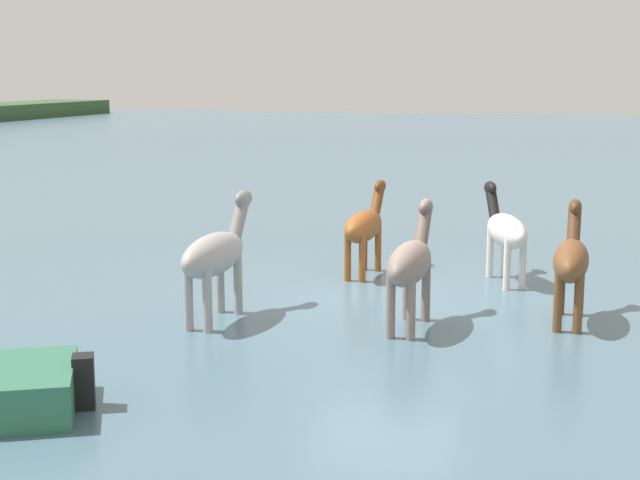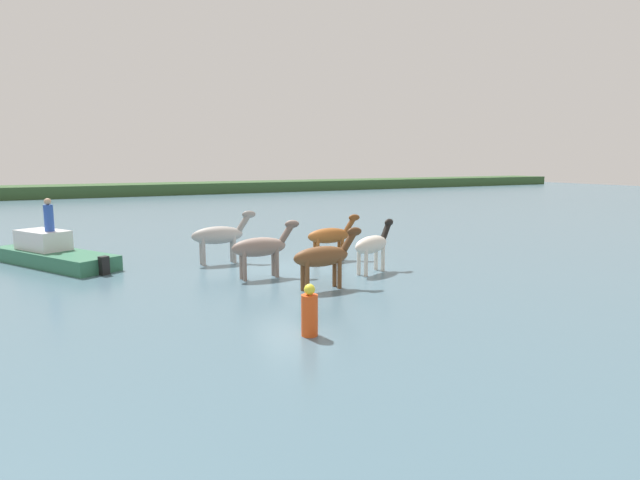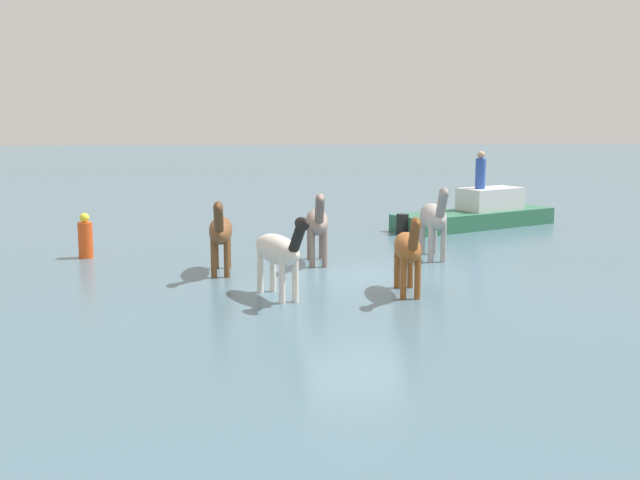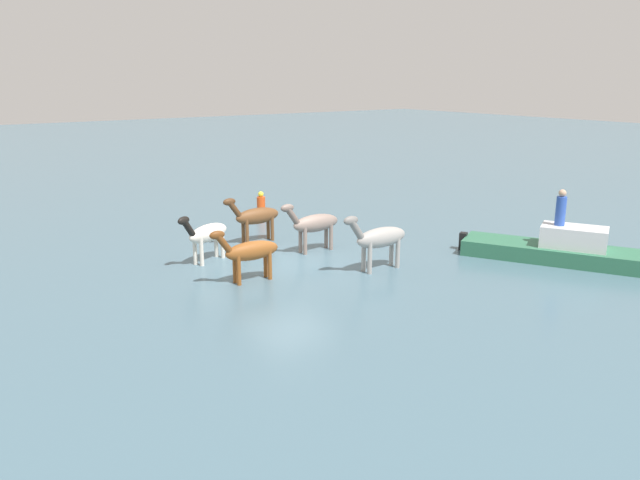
{
  "view_description": "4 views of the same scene",
  "coord_description": "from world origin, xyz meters",
  "px_view_note": "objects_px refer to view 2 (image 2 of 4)",
  "views": [
    {
      "loc": [
        -14.88,
        -3.44,
        3.79
      ],
      "look_at": [
        -0.76,
        0.89,
        1.14
      ],
      "focal_mm": 52.78,
      "sensor_mm": 36.0,
      "label": 1
    },
    {
      "loc": [
        -7.58,
        -16.15,
        3.74
      ],
      "look_at": [
        0.82,
        -0.43,
        1.03
      ],
      "focal_mm": 29.44,
      "sensor_mm": 36.0,
      "label": 2
    },
    {
      "loc": [
        17.63,
        -2.09,
        3.65
      ],
      "look_at": [
        0.4,
        -0.8,
        0.88
      ],
      "focal_mm": 45.2,
      "sensor_mm": 36.0,
      "label": 3
    },
    {
      "loc": [
        10.35,
        16.27,
        5.94
      ],
      "look_at": [
        -0.94,
        0.36,
        0.73
      ],
      "focal_mm": 34.49,
      "sensor_mm": 36.0,
      "label": 4
    }
  ],
  "objects_px": {
    "horse_chestnut_trailing": "(373,245)",
    "boat_launch_far": "(53,256)",
    "horse_pinto_flank": "(220,235)",
    "person_spotter_bow": "(49,216)",
    "buoy_channel_marker": "(310,313)",
    "horse_mid_herd": "(262,247)",
    "horse_gray_outer": "(324,256)",
    "horse_lead": "(331,236)"
  },
  "relations": [
    {
      "from": "horse_chestnut_trailing",
      "to": "boat_launch_far",
      "type": "xyz_separation_m",
      "value": [
        -9.45,
        6.54,
        -0.63
      ]
    },
    {
      "from": "horse_pinto_flank",
      "to": "person_spotter_bow",
      "type": "distance_m",
      "value": 6.11
    },
    {
      "from": "person_spotter_bow",
      "to": "buoy_channel_marker",
      "type": "distance_m",
      "value": 12.34
    },
    {
      "from": "horse_chestnut_trailing",
      "to": "buoy_channel_marker",
      "type": "relative_size",
      "value": 1.91
    },
    {
      "from": "horse_pinto_flank",
      "to": "horse_mid_herd",
      "type": "relative_size",
      "value": 1.05
    },
    {
      "from": "horse_pinto_flank",
      "to": "horse_mid_herd",
      "type": "bearing_deg",
      "value": -80.28
    },
    {
      "from": "boat_launch_far",
      "to": "buoy_channel_marker",
      "type": "xyz_separation_m",
      "value": [
        4.67,
        -11.27,
        0.18
      ]
    },
    {
      "from": "horse_mid_herd",
      "to": "horse_gray_outer",
      "type": "xyz_separation_m",
      "value": [
        1.03,
        -2.26,
        -0.03
      ]
    },
    {
      "from": "person_spotter_bow",
      "to": "buoy_channel_marker",
      "type": "xyz_separation_m",
      "value": [
        4.7,
        -11.34,
        -1.26
      ]
    },
    {
      "from": "horse_chestnut_trailing",
      "to": "horse_gray_outer",
      "type": "height_order",
      "value": "horse_gray_outer"
    },
    {
      "from": "horse_gray_outer",
      "to": "horse_mid_herd",
      "type": "bearing_deg",
      "value": 114.02
    },
    {
      "from": "horse_lead",
      "to": "boat_launch_far",
      "type": "height_order",
      "value": "horse_lead"
    },
    {
      "from": "horse_mid_herd",
      "to": "horse_lead",
      "type": "bearing_deg",
      "value": 25.33
    },
    {
      "from": "horse_chestnut_trailing",
      "to": "horse_pinto_flank",
      "type": "xyz_separation_m",
      "value": [
        -4.02,
        3.94,
        0.09
      ]
    },
    {
      "from": "horse_chestnut_trailing",
      "to": "horse_lead",
      "type": "distance_m",
      "value": 2.59
    },
    {
      "from": "horse_chestnut_trailing",
      "to": "person_spotter_bow",
      "type": "bearing_deg",
      "value": 121.67
    },
    {
      "from": "horse_chestnut_trailing",
      "to": "buoy_channel_marker",
      "type": "bearing_deg",
      "value": -158.69
    },
    {
      "from": "horse_chestnut_trailing",
      "to": "horse_gray_outer",
      "type": "xyz_separation_m",
      "value": [
        -2.54,
        -1.25,
        0.02
      ]
    },
    {
      "from": "horse_mid_herd",
      "to": "buoy_channel_marker",
      "type": "height_order",
      "value": "horse_mid_herd"
    },
    {
      "from": "horse_chestnut_trailing",
      "to": "buoy_channel_marker",
      "type": "height_order",
      "value": "horse_chestnut_trailing"
    },
    {
      "from": "horse_pinto_flank",
      "to": "horse_gray_outer",
      "type": "bearing_deg",
      "value": -73.06
    },
    {
      "from": "horse_pinto_flank",
      "to": "horse_mid_herd",
      "type": "height_order",
      "value": "horse_pinto_flank"
    },
    {
      "from": "horse_chestnut_trailing",
      "to": "buoy_channel_marker",
      "type": "xyz_separation_m",
      "value": [
        -4.78,
        -4.73,
        -0.44
      ]
    },
    {
      "from": "horse_gray_outer",
      "to": "person_spotter_bow",
      "type": "distance_m",
      "value": 10.51
    },
    {
      "from": "horse_pinto_flank",
      "to": "horse_chestnut_trailing",
      "type": "bearing_deg",
      "value": -43.41
    },
    {
      "from": "horse_lead",
      "to": "horse_mid_herd",
      "type": "xyz_separation_m",
      "value": [
        -3.41,
        -1.58,
        0.06
      ]
    },
    {
      "from": "horse_chestnut_trailing",
      "to": "horse_gray_outer",
      "type": "distance_m",
      "value": 2.83
    },
    {
      "from": "horse_gray_outer",
      "to": "boat_launch_far",
      "type": "relative_size",
      "value": 0.4
    },
    {
      "from": "horse_pinto_flank",
      "to": "person_spotter_bow",
      "type": "xyz_separation_m",
      "value": [
        -5.45,
        2.66,
        0.72
      ]
    },
    {
      "from": "buoy_channel_marker",
      "to": "horse_pinto_flank",
      "type": "bearing_deg",
      "value": 85.02
    },
    {
      "from": "horse_lead",
      "to": "buoy_channel_marker",
      "type": "height_order",
      "value": "horse_lead"
    },
    {
      "from": "horse_chestnut_trailing",
      "to": "boat_launch_far",
      "type": "bearing_deg",
      "value": 121.88
    },
    {
      "from": "boat_launch_far",
      "to": "horse_lead",
      "type": "bearing_deg",
      "value": -141.6
    },
    {
      "from": "person_spotter_bow",
      "to": "buoy_channel_marker",
      "type": "bearing_deg",
      "value": -67.5
    },
    {
      "from": "horse_chestnut_trailing",
      "to": "horse_pinto_flank",
      "type": "relative_size",
      "value": 0.9
    },
    {
      "from": "horse_chestnut_trailing",
      "to": "person_spotter_bow",
      "type": "xyz_separation_m",
      "value": [
        -9.47,
        6.61,
        0.81
      ]
    },
    {
      "from": "horse_mid_herd",
      "to": "horse_pinto_flank",
      "type": "bearing_deg",
      "value": 99.2
    },
    {
      "from": "horse_chestnut_trailing",
      "to": "horse_lead",
      "type": "relative_size",
      "value": 0.99
    },
    {
      "from": "horse_chestnut_trailing",
      "to": "horse_mid_herd",
      "type": "distance_m",
      "value": 3.71
    },
    {
      "from": "horse_chestnut_trailing",
      "to": "horse_pinto_flank",
      "type": "bearing_deg",
      "value": 112.12
    },
    {
      "from": "boat_launch_far",
      "to": "horse_chestnut_trailing",
      "type": "bearing_deg",
      "value": -153.23
    },
    {
      "from": "horse_chestnut_trailing",
      "to": "horse_mid_herd",
      "type": "relative_size",
      "value": 0.94
    }
  ]
}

